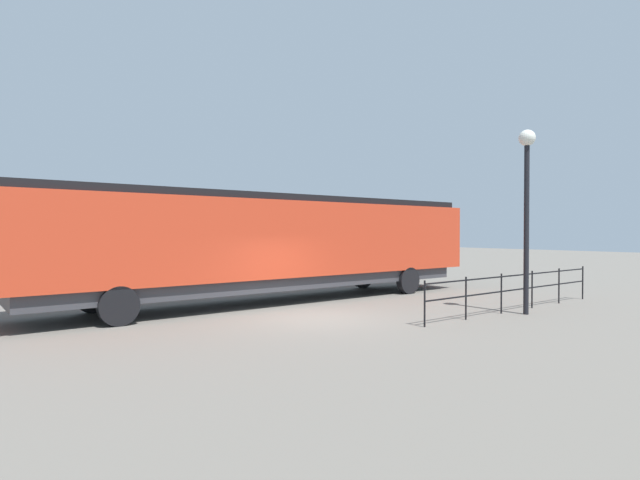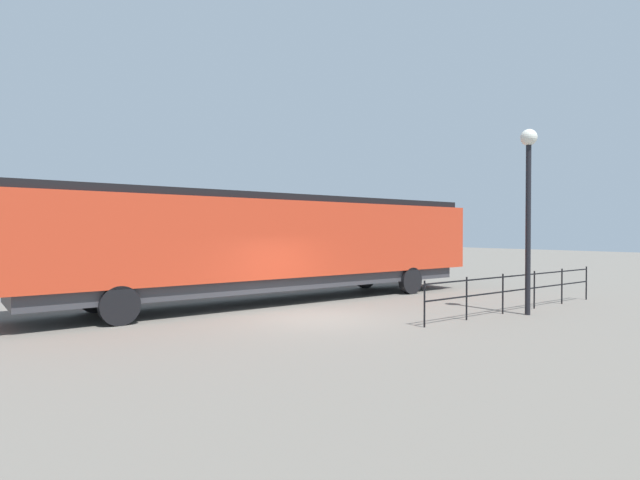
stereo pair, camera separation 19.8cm
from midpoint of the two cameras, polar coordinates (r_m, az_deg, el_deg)
name	(u,v)px [view 1 (the left image)]	position (r m, az deg, el deg)	size (l,w,h in m)	color
ground_plane	(314,318)	(15.16, -1.12, -8.85)	(120.00, 120.00, 0.00)	#666059
locomotive	(285,242)	(18.76, -4.26, -0.20)	(3.09, 18.15, 3.89)	red
lamp_post	(527,185)	(16.88, 22.14, 5.85)	(0.51, 0.51, 5.74)	black
platform_fence	(517,286)	(17.58, 21.22, -4.89)	(0.05, 9.18, 1.26)	black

